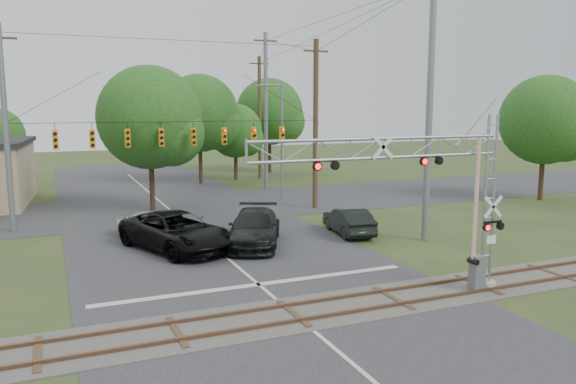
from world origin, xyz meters
name	(u,v)px	position (x,y,z in m)	size (l,w,h in m)	color
ground	(320,337)	(0.00, 0.00, 0.00)	(160.00, 160.00, 0.00)	#2A3F1D
road_main	(226,257)	(0.00, 10.00, 0.01)	(14.00, 90.00, 0.02)	#28282B
road_cross	(168,208)	(0.00, 24.00, 0.01)	(90.00, 12.00, 0.02)	#28282B
railroad_track	(294,314)	(0.00, 2.00, 0.03)	(90.00, 3.20, 0.17)	#4C4841
crossing_gantry	(426,187)	(5.03, 1.64, 4.19)	(10.27, 0.86, 6.75)	#989893
traffic_signal_span	(191,129)	(0.85, 20.00, 5.62)	(19.34, 0.36, 11.50)	slate
pickup_black	(176,231)	(-1.83, 12.28, 0.94)	(3.12, 6.76, 1.88)	black
car_dark	(254,228)	(2.05, 11.75, 0.88)	(2.48, 6.09, 1.77)	black
sedan_silver	(155,223)	(-2.22, 15.97, 0.69)	(1.64, 4.07, 1.39)	#AAAEB1
suv_dark	(349,221)	(7.72, 12.05, 0.75)	(1.59, 4.55, 1.50)	black
streetlight	(280,135)	(8.79, 24.77, 4.92)	(2.34, 0.24, 8.79)	slate
utility_poles	(203,117)	(2.47, 23.10, 6.31)	(25.60, 28.45, 13.89)	#473520
treeline	(200,120)	(4.41, 31.56, 5.86)	(55.77, 31.69, 9.99)	#372619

